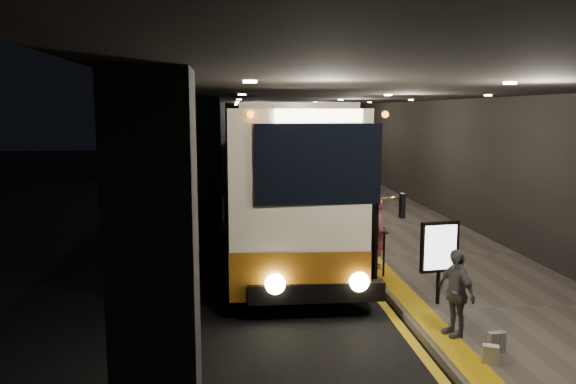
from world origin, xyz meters
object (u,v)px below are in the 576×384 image
passenger_waiting_grey (456,292)px  bag_polka (496,342)px  coach_second (264,153)px  coach_third (255,138)px  info_sign (440,249)px  coach_main (286,181)px  stanchion_post (384,255)px  passenger_boarding (378,233)px  bag_plain (491,355)px

passenger_waiting_grey → bag_polka: (0.40, -0.75, -0.60)m
coach_second → coach_third: 13.35m
info_sign → coach_main: bearing=105.3°
coach_third → stanchion_post: size_ratio=11.72×
coach_second → coach_third: size_ratio=0.91×
bag_polka → info_sign: bearing=92.5°
passenger_boarding → bag_plain: size_ratio=5.88×
coach_second → bag_polka: bearing=-86.2°
passenger_boarding → passenger_waiting_grey: (0.24, -4.30, -0.10)m
passenger_boarding → passenger_waiting_grey: bearing=-168.7°
coach_main → coach_third: size_ratio=1.06×
bag_polka → stanchion_post: stanchion_post is taller
bag_polka → passenger_boarding: bearing=97.3°
bag_plain → info_sign: info_sign is taller
passenger_waiting_grey → stanchion_post: size_ratio=1.46×
passenger_boarding → info_sign: (0.54, -2.71, 0.27)m
coach_main → stanchion_post: coach_main is taller
coach_third → passenger_waiting_grey: (2.00, -35.27, -0.93)m
coach_third → passenger_waiting_grey: bearing=-88.2°
bag_plain → stanchion_post: size_ratio=0.28×
bag_polka → coach_third: bearing=93.8°
bag_polka → info_sign: info_sign is taller
bag_plain → info_sign: 2.90m
info_sign → bag_plain: bearing=-101.3°
bag_polka → stanchion_post: bearing=99.2°
passenger_waiting_grey → info_sign: (0.30, 1.58, 0.37)m
coach_third → passenger_waiting_grey: 35.34m
coach_third → passenger_waiting_grey: coach_third is taller
coach_main → passenger_waiting_grey: 7.94m
info_sign → coach_third: bearing=86.2°
coach_third → bag_polka: coach_third is taller
coach_second → stanchion_post: size_ratio=10.62×
coach_main → coach_second: bearing=92.2°
coach_second → stanchion_post: bearing=-86.9°
coach_third → bag_polka: (2.40, -36.02, -1.53)m
info_sign → stanchion_post: bearing=99.2°
bag_polka → coach_main: bearing=107.6°
passenger_boarding → bag_plain: (0.37, -5.43, -0.72)m
passenger_boarding → info_sign: 2.78m
passenger_waiting_grey → coach_second: bearing=169.2°
passenger_waiting_grey → bag_plain: bearing=-10.0°
stanchion_post → coach_main: bearing=115.7°
passenger_boarding → stanchion_post: (-0.05, -0.77, -0.35)m
coach_second → bag_plain: (2.19, -23.05, -1.37)m
coach_main → passenger_boarding: coach_main is taller
coach_third → info_sign: coach_third is taller
coach_second → stanchion_post: (1.77, -18.39, -0.99)m
coach_second → bag_plain: bearing=-87.0°
coach_main → passenger_boarding: 3.92m
info_sign → coach_second: bearing=89.0°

